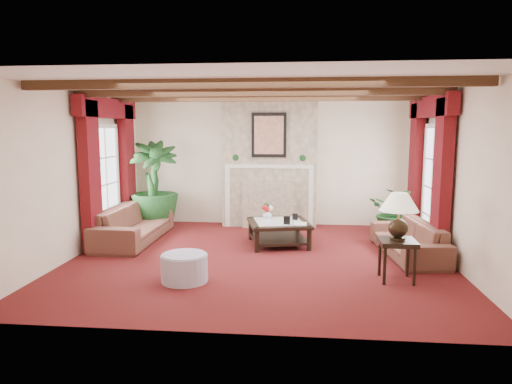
# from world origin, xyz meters

# --- Properties ---
(floor) EXTENTS (6.00, 6.00, 0.00)m
(floor) POSITION_xyz_m (0.00, 0.00, 0.00)
(floor) COLOR #3D0A0E
(floor) RESTS_ON ground
(ceiling) EXTENTS (6.00, 6.00, 0.00)m
(ceiling) POSITION_xyz_m (0.00, 0.00, 2.70)
(ceiling) COLOR white
(ceiling) RESTS_ON floor
(back_wall) EXTENTS (6.00, 0.02, 2.70)m
(back_wall) POSITION_xyz_m (0.00, 2.75, 1.35)
(back_wall) COLOR beige
(back_wall) RESTS_ON ground
(left_wall) EXTENTS (0.02, 5.50, 2.70)m
(left_wall) POSITION_xyz_m (-3.00, 0.00, 1.35)
(left_wall) COLOR beige
(left_wall) RESTS_ON ground
(right_wall) EXTENTS (0.02, 5.50, 2.70)m
(right_wall) POSITION_xyz_m (3.00, 0.00, 1.35)
(right_wall) COLOR beige
(right_wall) RESTS_ON ground
(ceiling_beams) EXTENTS (6.00, 3.00, 0.12)m
(ceiling_beams) POSITION_xyz_m (0.00, 0.00, 2.64)
(ceiling_beams) COLOR #321E10
(ceiling_beams) RESTS_ON ceiling
(fireplace) EXTENTS (2.00, 0.52, 2.70)m
(fireplace) POSITION_xyz_m (0.00, 2.55, 2.70)
(fireplace) COLOR tan
(fireplace) RESTS_ON ground
(french_door_left) EXTENTS (0.10, 1.10, 2.16)m
(french_door_left) POSITION_xyz_m (-2.97, 1.00, 2.13)
(french_door_left) COLOR white
(french_door_left) RESTS_ON ground
(french_door_right) EXTENTS (0.10, 1.10, 2.16)m
(french_door_right) POSITION_xyz_m (2.97, 1.00, 2.13)
(french_door_right) COLOR white
(french_door_right) RESTS_ON ground
(curtains_left) EXTENTS (0.20, 2.40, 2.55)m
(curtains_left) POSITION_xyz_m (-2.86, 1.00, 2.55)
(curtains_left) COLOR #530B13
(curtains_left) RESTS_ON ground
(curtains_right) EXTENTS (0.20, 2.40, 2.55)m
(curtains_right) POSITION_xyz_m (2.86, 1.00, 2.55)
(curtains_right) COLOR #530B13
(curtains_right) RESTS_ON ground
(sofa_left) EXTENTS (2.24, 0.67, 0.87)m
(sofa_left) POSITION_xyz_m (-2.42, 0.94, 0.44)
(sofa_left) COLOR #3F1119
(sofa_left) RESTS_ON ground
(sofa_right) EXTENTS (2.04, 0.99, 0.75)m
(sofa_right) POSITION_xyz_m (2.44, 0.41, 0.37)
(sofa_right) COLOR #3F1119
(sofa_right) RESTS_ON ground
(potted_palm) EXTENTS (2.19, 2.48, 1.03)m
(potted_palm) POSITION_xyz_m (-2.39, 2.00, 0.51)
(potted_palm) COLOR black
(potted_palm) RESTS_ON ground
(small_plant) EXTENTS (1.57, 1.60, 0.75)m
(small_plant) POSITION_xyz_m (2.47, 1.77, 0.38)
(small_plant) COLOR black
(small_plant) RESTS_ON ground
(coffee_table) EXTENTS (1.25, 1.25, 0.43)m
(coffee_table) POSITION_xyz_m (0.28, 0.90, 0.21)
(coffee_table) COLOR black
(coffee_table) RESTS_ON ground
(side_table) EXTENTS (0.58, 0.58, 0.58)m
(side_table) POSITION_xyz_m (1.99, -0.89, 0.29)
(side_table) COLOR black
(side_table) RESTS_ON ground
(ottoman) EXTENTS (0.64, 0.64, 0.37)m
(ottoman) POSITION_xyz_m (-0.91, -1.21, 0.19)
(ottoman) COLOR #A4A0B5
(ottoman) RESTS_ON ground
(table_lamp) EXTENTS (0.53, 0.53, 0.67)m
(table_lamp) POSITION_xyz_m (1.99, -0.89, 0.91)
(table_lamp) COLOR black
(table_lamp) RESTS_ON side_table
(flower_vase) EXTENTS (0.24, 0.25, 0.17)m
(flower_vase) POSITION_xyz_m (0.05, 1.16, 0.51)
(flower_vase) COLOR silver
(flower_vase) RESTS_ON coffee_table
(book) EXTENTS (0.22, 0.04, 0.30)m
(book) POSITION_xyz_m (0.56, 0.67, 0.58)
(book) COLOR black
(book) RESTS_ON coffee_table
(photo_frame_a) EXTENTS (0.12, 0.05, 0.15)m
(photo_frame_a) POSITION_xyz_m (0.43, 0.63, 0.50)
(photo_frame_a) COLOR black
(photo_frame_a) RESTS_ON coffee_table
(photo_frame_b) EXTENTS (0.10, 0.04, 0.13)m
(photo_frame_b) POSITION_xyz_m (0.57, 1.04, 0.49)
(photo_frame_b) COLOR black
(photo_frame_b) RESTS_ON coffee_table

